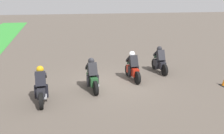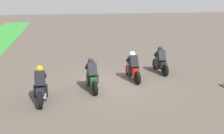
{
  "view_description": "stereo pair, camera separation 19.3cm",
  "coord_description": "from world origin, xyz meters",
  "px_view_note": "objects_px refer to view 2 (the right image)",
  "views": [
    {
      "loc": [
        -11.48,
        2.86,
        4.11
      ],
      "look_at": [
        -0.1,
        0.01,
        0.9
      ],
      "focal_mm": 40.08,
      "sensor_mm": 36.0,
      "label": 1
    },
    {
      "loc": [
        -11.53,
        2.67,
        4.11
      ],
      "look_at": [
        -0.1,
        0.01,
        0.9
      ],
      "focal_mm": 40.08,
      "sensor_mm": 36.0,
      "label": 2
    }
  ],
  "objects_px": {
    "rider_lane_b": "(133,68)",
    "rider_lane_c": "(92,77)",
    "rider_lane_d": "(41,87)",
    "rider_lane_a": "(160,62)"
  },
  "relations": [
    {
      "from": "rider_lane_b",
      "to": "rider_lane_d",
      "type": "relative_size",
      "value": 1.0
    },
    {
      "from": "rider_lane_a",
      "to": "rider_lane_b",
      "type": "xyz_separation_m",
      "value": [
        -0.95,
        1.95,
        0.0
      ]
    },
    {
      "from": "rider_lane_a",
      "to": "rider_lane_d",
      "type": "xyz_separation_m",
      "value": [
        -2.8,
        6.49,
        0.0
      ]
    },
    {
      "from": "rider_lane_d",
      "to": "rider_lane_a",
      "type": "bearing_deg",
      "value": -65.73
    },
    {
      "from": "rider_lane_d",
      "to": "rider_lane_b",
      "type": "bearing_deg",
      "value": -66.89
    },
    {
      "from": "rider_lane_a",
      "to": "rider_lane_b",
      "type": "height_order",
      "value": "same"
    },
    {
      "from": "rider_lane_b",
      "to": "rider_lane_c",
      "type": "relative_size",
      "value": 1.0
    },
    {
      "from": "rider_lane_b",
      "to": "rider_lane_c",
      "type": "distance_m",
      "value": 2.49
    },
    {
      "from": "rider_lane_d",
      "to": "rider_lane_c",
      "type": "bearing_deg",
      "value": -67.4
    },
    {
      "from": "rider_lane_a",
      "to": "rider_lane_c",
      "type": "xyz_separation_m",
      "value": [
        -1.91,
        4.24,
        0.0
      ]
    }
  ]
}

